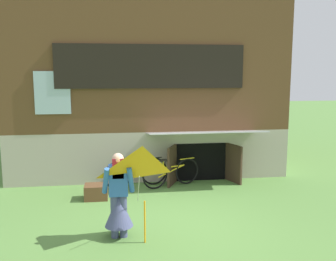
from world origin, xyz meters
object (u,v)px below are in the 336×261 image
(person, at_px, (119,203))
(bicycle_black, at_px, (136,173))
(wooden_crate, at_px, (96,192))
(kite, at_px, (143,173))
(bicycle_yellow, at_px, (171,173))

(person, relative_size, bicycle_black, 0.93)
(bicycle_black, bearing_deg, wooden_crate, -155.67)
(kite, xyz_separation_m, bicycle_yellow, (1.01, 3.51, -0.98))
(person, height_order, bicycle_black, person)
(kite, xyz_separation_m, wooden_crate, (-0.92, 2.77, -1.18))
(person, relative_size, wooden_crate, 2.89)
(bicycle_black, bearing_deg, person, -114.38)
(person, height_order, wooden_crate, person)
(person, relative_size, kite, 0.92)
(person, bearing_deg, bicycle_yellow, 80.96)
(bicycle_black, height_order, wooden_crate, bicycle_black)
(person, bearing_deg, wooden_crate, 119.46)
(bicycle_yellow, bearing_deg, bicycle_black, 154.11)
(person, height_order, kite, kite)
(kite, bearing_deg, bicycle_black, 88.64)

